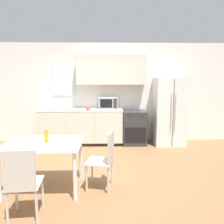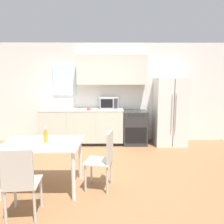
# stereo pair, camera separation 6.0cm
# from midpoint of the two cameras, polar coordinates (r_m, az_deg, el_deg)

# --- Properties ---
(ground_plane) EXTENTS (12.00, 12.00, 0.00)m
(ground_plane) POSITION_cam_midpoint_polar(r_m,az_deg,el_deg) (4.35, -5.45, -14.87)
(ground_plane) COLOR olive
(wall_back) EXTENTS (12.00, 0.38, 2.70)m
(wall_back) POSITION_cam_midpoint_polar(r_m,az_deg,el_deg) (6.06, -3.62, 6.11)
(wall_back) COLOR silver
(wall_back) RESTS_ON ground_plane
(kitchen_counter) EXTENTS (2.19, 0.64, 0.94)m
(kitchen_counter) POSITION_cam_midpoint_polar(r_m,az_deg,el_deg) (5.93, -8.22, -3.75)
(kitchen_counter) COLOR #333333
(kitchen_counter) RESTS_ON ground_plane
(oven_range) EXTENTS (0.63, 0.66, 0.89)m
(oven_range) POSITION_cam_midpoint_polar(r_m,az_deg,el_deg) (5.92, 5.47, -3.99)
(oven_range) COLOR #2D2D2D
(oven_range) RESTS_ON ground_plane
(refrigerator) EXTENTS (0.80, 0.75, 1.76)m
(refrigerator) POSITION_cam_midpoint_polar(r_m,az_deg,el_deg) (5.99, 14.43, 0.17)
(refrigerator) COLOR silver
(refrigerator) RESTS_ON ground_plane
(kitchen_sink) EXTENTS (0.59, 0.40, 0.20)m
(kitchen_sink) POSITION_cam_midpoint_polar(r_m,az_deg,el_deg) (5.94, -13.12, 0.81)
(kitchen_sink) COLOR #B7BABC
(kitchen_sink) RESTS_ON kitchen_counter
(microwave) EXTENTS (0.49, 0.32, 0.32)m
(microwave) POSITION_cam_midpoint_polar(r_m,az_deg,el_deg) (5.90, -1.24, 2.42)
(microwave) COLOR #B7BABC
(microwave) RESTS_ON kitchen_counter
(coffee_mug) EXTENTS (0.11, 0.08, 0.09)m
(coffee_mug) POSITION_cam_midpoint_polar(r_m,az_deg,el_deg) (5.61, -6.58, 0.84)
(coffee_mug) COLOR #BF4C3F
(coffee_mug) RESTS_ON kitchen_counter
(dining_table) EXTENTS (1.19, 0.84, 0.75)m
(dining_table) POSITION_cam_midpoint_polar(r_m,az_deg,el_deg) (3.61, -17.98, -9.22)
(dining_table) COLOR white
(dining_table) RESTS_ON ground_plane
(dining_chair_near) EXTENTS (0.43, 0.43, 0.93)m
(dining_chair_near) POSITION_cam_midpoint_polar(r_m,az_deg,el_deg) (2.96, -23.02, -15.94)
(dining_chair_near) COLOR beige
(dining_chair_near) RESTS_ON ground_plane
(dining_chair_side) EXTENTS (0.47, 0.47, 0.93)m
(dining_chair_side) POSITION_cam_midpoint_polar(r_m,az_deg,el_deg) (3.49, -2.16, -11.41)
(dining_chair_side) COLOR beige
(dining_chair_side) RESTS_ON ground_plane
(drink_bottle) EXTENTS (0.07, 0.07, 0.24)m
(drink_bottle) POSITION_cam_midpoint_polar(r_m,az_deg,el_deg) (3.54, -17.23, -6.16)
(drink_bottle) COLOR orange
(drink_bottle) RESTS_ON dining_table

